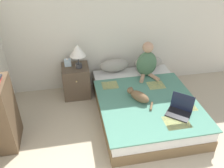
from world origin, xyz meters
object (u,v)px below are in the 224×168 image
at_px(pillow_far, 148,62).
at_px(person_sitting, 147,62).
at_px(pillow_near, 114,65).
at_px(table_lamp, 78,51).
at_px(bookshelf, 4,114).
at_px(tissue_box, 68,63).
at_px(bed, 144,105).
at_px(cat_tabby, 139,96).
at_px(nightstand, 76,81).
at_px(laptop_open, 180,110).

relative_size(pillow_far, person_sitting, 0.84).
relative_size(pillow_near, table_lamp, 1.28).
relative_size(person_sitting, bookshelf, 0.65).
height_order(pillow_near, tissue_box, tissue_box).
distance_m(pillow_far, bookshelf, 2.72).
bearing_deg(bookshelf, bed, 6.76).
xyz_separation_m(table_lamp, bookshelf, (-1.11, -1.01, -0.40)).
distance_m(pillow_near, person_sitting, 0.63).
xyz_separation_m(bed, bookshelf, (-2.13, -0.25, 0.33)).
bearing_deg(cat_tabby, bookshelf, 59.55).
bearing_deg(pillow_far, bed, -110.71).
xyz_separation_m(bed, nightstand, (-1.08, 0.80, 0.12)).
height_order(cat_tabby, table_lamp, table_lamp).
bearing_deg(pillow_near, pillow_far, 0.00).
relative_size(nightstand, tissue_box, 4.29).
distance_m(cat_tabby, table_lamp, 1.31).
xyz_separation_m(tissue_box, bookshelf, (-0.92, -1.13, -0.14)).
bearing_deg(pillow_far, cat_tabby, -115.92).
bearing_deg(nightstand, pillow_far, 4.05).
xyz_separation_m(bed, tissue_box, (-1.20, 0.88, 0.47)).
relative_size(laptop_open, table_lamp, 1.03).
distance_m(bed, nightstand, 1.35).
bearing_deg(nightstand, person_sitting, -7.43).
height_order(bed, cat_tabby, cat_tabby).
xyz_separation_m(pillow_near, person_sitting, (0.55, -0.27, 0.15)).
xyz_separation_m(pillow_near, tissue_box, (-0.86, -0.02, 0.16)).
height_order(bed, nightstand, nightstand).
xyz_separation_m(pillow_far, laptop_open, (0.03, -1.42, -0.07)).
distance_m(bed, table_lamp, 1.47).
xyz_separation_m(pillow_near, laptop_open, (0.71, -1.42, -0.07)).
height_order(tissue_box, bookshelf, bookshelf).
relative_size(cat_tabby, bookshelf, 0.49).
relative_size(person_sitting, laptop_open, 1.48).
distance_m(person_sitting, table_lamp, 1.26).
xyz_separation_m(laptop_open, tissue_box, (-1.57, 1.40, 0.23)).
relative_size(pillow_near, person_sitting, 0.84).
bearing_deg(bookshelf, pillow_far, 24.97).
bearing_deg(tissue_box, bed, -36.14).
bearing_deg(nightstand, laptop_open, -42.28).
relative_size(bed, laptop_open, 4.53).
xyz_separation_m(bed, person_sitting, (0.21, 0.63, 0.47)).
height_order(pillow_far, person_sitting, person_sitting).
relative_size(person_sitting, tissue_box, 4.77).
bearing_deg(cat_tabby, nightstand, 11.50).
distance_m(pillow_far, tissue_box, 1.55).
xyz_separation_m(bed, cat_tabby, (-0.15, -0.10, 0.27)).
relative_size(table_lamp, tissue_box, 3.13).
bearing_deg(person_sitting, table_lamp, 173.72).
relative_size(bed, pillow_far, 3.66).
bearing_deg(laptop_open, table_lamp, 178.34).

